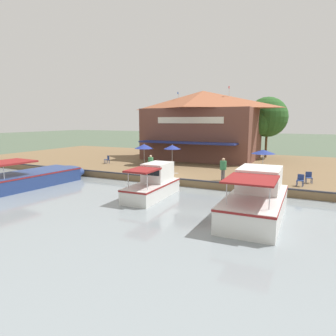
{
  "coord_description": "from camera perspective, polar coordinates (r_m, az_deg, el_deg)",
  "views": [
    {
      "loc": [
        21.56,
        11.14,
        5.29
      ],
      "look_at": [
        -1.0,
        0.16,
        1.3
      ],
      "focal_mm": 32.0,
      "sensor_mm": 36.0,
      "label": 1
    }
  ],
  "objects": [
    {
      "name": "cafe_chair_back_row_seat",
      "position": [
        25.02,
        25.24,
        -1.53
      ],
      "size": [
        0.52,
        0.52,
        0.85
      ],
      "color": "navy",
      "rests_on": "quay_deck"
    },
    {
      "name": "patio_umbrella_back_row",
      "position": [
        31.92,
        -4.58,
        4.12
      ],
      "size": [
        2.01,
        2.01,
        2.25
      ],
      "color": "#B7B7B7",
      "rests_on": "quay_deck"
    },
    {
      "name": "quay_deck",
      "position": [
        34.77,
        7.0,
        0.72
      ],
      "size": [
        22.0,
        56.0,
        0.6
      ],
      "primitive_type": "cube",
      "color": "brown",
      "rests_on": "ground"
    },
    {
      "name": "motorboat_nearest_quay",
      "position": [
        26.96,
        -23.3,
        -1.47
      ],
      "size": [
        9.26,
        3.85,
        2.19
      ],
      "color": "navy",
      "rests_on": "river_water"
    },
    {
      "name": "person_at_quay_edge",
      "position": [
        23.86,
        10.47,
        0.33
      ],
      "size": [
        0.51,
        0.51,
        1.8
      ],
      "color": "#4C4C56",
      "rests_on": "quay_deck"
    },
    {
      "name": "person_near_entrance",
      "position": [
        26.75,
        -3.31,
        1.16
      ],
      "size": [
        0.47,
        0.47,
        1.65
      ],
      "color": "#4C4C56",
      "rests_on": "quay_deck"
    },
    {
      "name": "motorboat_mid_row",
      "position": [
        20.97,
        -2.3,
        -3.05
      ],
      "size": [
        6.13,
        2.09,
        2.28
      ],
      "color": "silver",
      "rests_on": "river_water"
    },
    {
      "name": "cafe_chair_facing_river",
      "position": [
        33.75,
        -11.49,
        1.68
      ],
      "size": [
        0.59,
        0.59,
        0.85
      ],
      "color": "navy",
      "rests_on": "quay_deck"
    },
    {
      "name": "ground_plane",
      "position": [
        24.84,
        -1.34,
        -3.26
      ],
      "size": [
        220.0,
        220.0,
        0.0
      ],
      "primitive_type": "plane",
      "color": "#4C5B47"
    },
    {
      "name": "tree_behind_restaurant",
      "position": [
        41.6,
        4.6,
        8.65
      ],
      "size": [
        4.12,
        3.92,
        6.5
      ],
      "color": "brown",
      "rests_on": "quay_deck"
    },
    {
      "name": "tree_upstream_bank",
      "position": [
        39.91,
        18.08,
        9.04
      ],
      "size": [
        5.25,
        5.0,
        7.63
      ],
      "color": "brown",
      "rests_on": "quay_deck"
    },
    {
      "name": "waterfront_restaurant",
      "position": [
        37.56,
        6.55,
        8.23
      ],
      "size": [
        10.59,
        13.65,
        8.65
      ],
      "color": "brown",
      "rests_on": "quay_deck"
    },
    {
      "name": "quay_edge_fender",
      "position": [
        24.79,
        -1.24,
        -1.75
      ],
      "size": [
        0.2,
        50.4,
        0.1
      ],
      "primitive_type": "cube",
      "color": "#2D2D33",
      "rests_on": "quay_deck"
    },
    {
      "name": "patio_umbrella_mid_patio_left",
      "position": [
        30.49,
        0.8,
        4.01
      ],
      "size": [
        1.73,
        1.73,
        2.27
      ],
      "color": "#B7B7B7",
      "rests_on": "quay_deck"
    },
    {
      "name": "cafe_chair_mid_patio",
      "position": [
        23.6,
        23.9,
        -2.03
      ],
      "size": [
        0.49,
        0.49,
        0.85
      ],
      "color": "navy",
      "rests_on": "quay_deck"
    },
    {
      "name": "motorboat_fourth_along",
      "position": [
        17.62,
        16.73,
        -5.41
      ],
      "size": [
        8.08,
        2.92,
        2.59
      ],
      "color": "white",
      "rests_on": "river_water"
    },
    {
      "name": "patio_umbrella_mid_patio_right",
      "position": [
        25.08,
        17.71,
        2.96
      ],
      "size": [
        1.86,
        1.86,
        2.44
      ],
      "color": "#B7B7B7",
      "rests_on": "quay_deck"
    }
  ]
}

